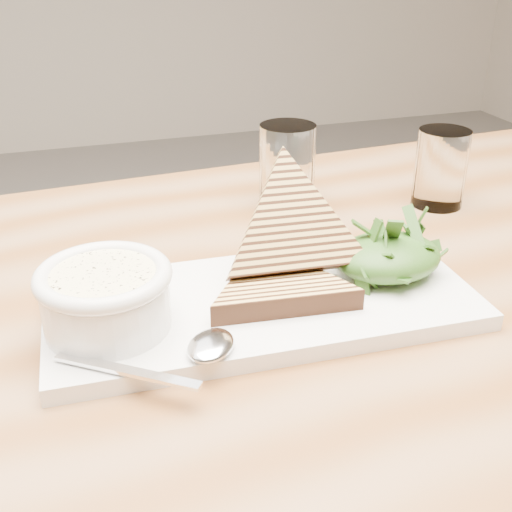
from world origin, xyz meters
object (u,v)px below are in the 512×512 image
object	(u,v)px
table_top	(331,333)
glass_near	(287,167)
platter	(262,304)
soup_bowl	(107,305)
glass_far	(441,168)

from	to	relation	value
table_top	glass_near	size ratio (longest dim) A/B	12.21
glass_near	platter	bearing A→B (deg)	-115.26
platter	glass_near	distance (m)	0.27
platter	soup_bowl	size ratio (longest dim) A/B	3.67
glass_far	table_top	bearing A→B (deg)	-139.12
soup_bowl	glass_near	distance (m)	0.36
soup_bowl	glass_near	size ratio (longest dim) A/B	1.00
platter	glass_far	size ratio (longest dim) A/B	3.98
platter	soup_bowl	bearing A→B (deg)	-177.18
table_top	glass_far	bearing A→B (deg)	40.88
soup_bowl	glass_far	bearing A→B (deg)	22.98
table_top	soup_bowl	xyz separation A→B (m)	(-0.21, 0.02, 0.06)
table_top	glass_far	distance (m)	0.33
platter	soup_bowl	distance (m)	0.15
table_top	soup_bowl	bearing A→B (deg)	174.09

